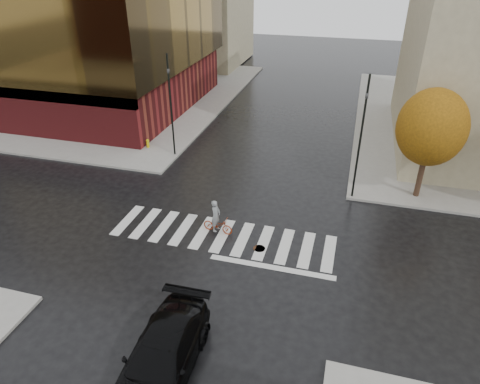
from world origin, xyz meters
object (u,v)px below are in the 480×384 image
object	(u,v)px
sedan	(161,357)
fire_hydrant	(148,143)
traffic_light_nw	(170,100)
traffic_light_ne	(362,131)
cyclist	(217,222)

from	to	relation	value
sedan	fire_hydrant	world-z (taller)	sedan
traffic_light_nw	traffic_light_ne	distance (m)	12.89
traffic_light_ne	fire_hydrant	world-z (taller)	traffic_light_ne
sedan	traffic_light_nw	size ratio (longest dim) A/B	0.79
cyclist	traffic_light_ne	xyz separation A→B (m)	(6.67, 5.52, 3.66)
sedan	traffic_light_ne	distance (m)	15.80
traffic_light_nw	fire_hydrant	xyz separation A→B (m)	(-2.39, 0.56, -3.64)
sedan	cyclist	size ratio (longest dim) A/B	2.97
cyclist	fire_hydrant	xyz separation A→B (m)	(-8.32, 8.79, -0.13)
fire_hydrant	cyclist	bearing A→B (deg)	-46.55
sedan	traffic_light_nw	xyz separation A→B (m)	(-6.80, 16.97, 3.34)
traffic_light_nw	traffic_light_ne	world-z (taller)	traffic_light_ne
traffic_light_ne	fire_hydrant	size ratio (longest dim) A/B	11.00
sedan	traffic_light_nw	distance (m)	18.58
fire_hydrant	traffic_light_ne	bearing A→B (deg)	-12.28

